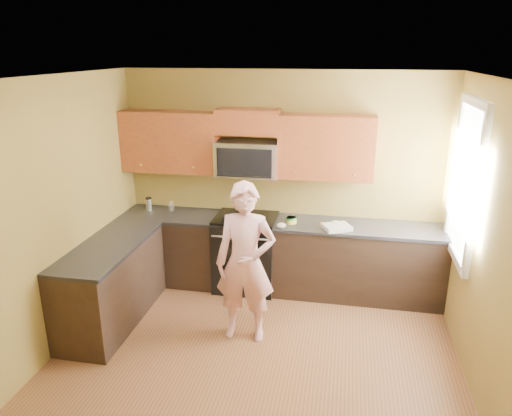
% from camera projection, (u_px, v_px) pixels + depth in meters
% --- Properties ---
extents(floor, '(4.00, 4.00, 0.00)m').
position_uv_depth(floor, '(251.00, 370.00, 4.59)').
color(floor, brown).
rests_on(floor, ground).
extents(ceiling, '(4.00, 4.00, 0.00)m').
position_uv_depth(ceiling, '(250.00, 79.00, 3.73)').
color(ceiling, white).
rests_on(ceiling, ground).
extents(wall_back, '(4.00, 0.00, 4.00)m').
position_uv_depth(wall_back, '(282.00, 180.00, 6.02)').
color(wall_back, olive).
rests_on(wall_back, ground).
extents(wall_front, '(4.00, 0.00, 4.00)m').
position_uv_depth(wall_front, '(168.00, 394.00, 2.30)').
color(wall_front, olive).
rests_on(wall_front, ground).
extents(wall_left, '(0.00, 4.00, 4.00)m').
position_uv_depth(wall_left, '(43.00, 224.00, 4.52)').
color(wall_left, olive).
rests_on(wall_left, ground).
extents(wall_right, '(0.00, 4.00, 4.00)m').
position_uv_depth(wall_right, '(497.00, 257.00, 3.80)').
color(wall_right, olive).
rests_on(wall_right, ground).
extents(cabinet_back_run, '(4.00, 0.60, 0.88)m').
position_uv_depth(cabinet_back_run, '(278.00, 256.00, 6.03)').
color(cabinet_back_run, black).
rests_on(cabinet_back_run, floor).
extents(cabinet_left_run, '(0.60, 1.60, 0.88)m').
position_uv_depth(cabinet_left_run, '(112.00, 284.00, 5.31)').
color(cabinet_left_run, black).
rests_on(cabinet_left_run, floor).
extents(countertop_back, '(4.00, 0.62, 0.04)m').
position_uv_depth(countertop_back, '(278.00, 222.00, 5.88)').
color(countertop_back, black).
rests_on(countertop_back, cabinet_back_run).
extents(countertop_left, '(0.62, 1.60, 0.04)m').
position_uv_depth(countertop_left, '(108.00, 246.00, 5.16)').
color(countertop_left, black).
rests_on(countertop_left, cabinet_left_run).
extents(stove, '(0.76, 0.65, 0.95)m').
position_uv_depth(stove, '(246.00, 252.00, 6.07)').
color(stove, black).
rests_on(stove, floor).
extents(microwave, '(0.76, 0.40, 0.42)m').
position_uv_depth(microwave, '(248.00, 175.00, 5.88)').
color(microwave, silver).
rests_on(microwave, wall_back).
extents(upper_cab_left, '(1.22, 0.33, 0.75)m').
position_uv_depth(upper_cab_left, '(172.00, 171.00, 6.09)').
color(upper_cab_left, brown).
rests_on(upper_cab_left, wall_back).
extents(upper_cab_right, '(1.12, 0.33, 0.75)m').
position_uv_depth(upper_cab_right, '(325.00, 178.00, 5.74)').
color(upper_cab_right, brown).
rests_on(upper_cab_right, wall_back).
extents(upper_cab_over_mw, '(0.76, 0.33, 0.30)m').
position_uv_depth(upper_cab_over_mw, '(248.00, 122.00, 5.70)').
color(upper_cab_over_mw, brown).
rests_on(upper_cab_over_mw, wall_back).
extents(window, '(0.06, 1.06, 1.66)m').
position_uv_depth(window, '(466.00, 182.00, 4.83)').
color(window, white).
rests_on(window, wall_right).
extents(woman, '(0.63, 0.43, 1.69)m').
position_uv_depth(woman, '(246.00, 263.00, 4.89)').
color(woman, pink).
rests_on(woman, floor).
extents(frying_pan, '(0.30, 0.46, 0.06)m').
position_uv_depth(frying_pan, '(232.00, 223.00, 5.70)').
color(frying_pan, black).
rests_on(frying_pan, stove).
extents(butter_tub, '(0.14, 0.14, 0.09)m').
position_uv_depth(butter_tub, '(291.00, 223.00, 5.79)').
color(butter_tub, yellow).
rests_on(butter_tub, countertop_back).
extents(toast_slice, '(0.12, 0.12, 0.01)m').
position_uv_depth(toast_slice, '(325.00, 224.00, 5.73)').
color(toast_slice, '#B27F47').
rests_on(toast_slice, countertop_back).
extents(napkin_a, '(0.12, 0.13, 0.06)m').
position_uv_depth(napkin_a, '(281.00, 226.00, 5.63)').
color(napkin_a, silver).
rests_on(napkin_a, countertop_back).
extents(napkin_b, '(0.14, 0.15, 0.07)m').
position_uv_depth(napkin_b, '(336.00, 224.00, 5.68)').
color(napkin_b, silver).
rests_on(napkin_b, countertop_back).
extents(dish_towel, '(0.37, 0.34, 0.05)m').
position_uv_depth(dish_towel, '(337.00, 227.00, 5.59)').
color(dish_towel, white).
rests_on(dish_towel, countertop_back).
extents(travel_mug, '(0.09, 0.09, 0.17)m').
position_uv_depth(travel_mug, '(149.00, 210.00, 6.28)').
color(travel_mug, silver).
rests_on(travel_mug, countertop_back).
extents(glass_a, '(0.07, 0.07, 0.12)m').
position_uv_depth(glass_a, '(171.00, 206.00, 6.23)').
color(glass_a, silver).
rests_on(glass_a, countertop_back).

